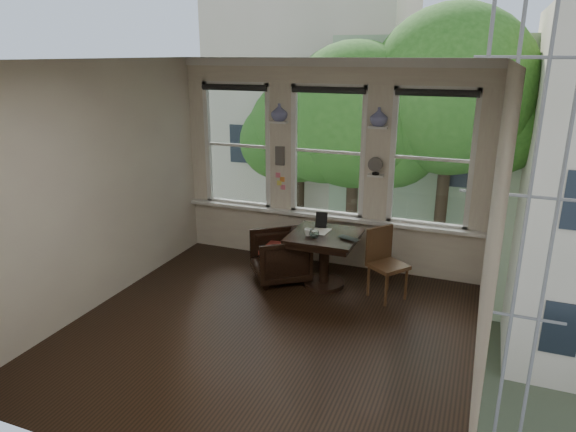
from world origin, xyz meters
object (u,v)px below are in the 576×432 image
at_px(laptop, 347,240).
at_px(table, 324,260).
at_px(armchair_left, 280,257).
at_px(side_chair_right, 388,265).
at_px(mug, 308,232).

bearing_deg(laptop, table, -178.17).
distance_m(armchair_left, side_chair_right, 1.52).
bearing_deg(side_chair_right, mug, 131.50).
height_order(table, armchair_left, table).
bearing_deg(mug, side_chair_right, 4.49).
height_order(table, mug, mug).
relative_size(armchair_left, mug, 7.57).
bearing_deg(side_chair_right, laptop, 134.85).
distance_m(table, laptop, 0.53).
bearing_deg(mug, table, 37.47).
distance_m(table, armchair_left, 0.64).
height_order(side_chair_right, laptop, side_chair_right).
distance_m(armchair_left, mug, 0.65).
relative_size(table, laptop, 3.05).
xyz_separation_m(table, armchair_left, (-0.64, -0.03, -0.03)).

